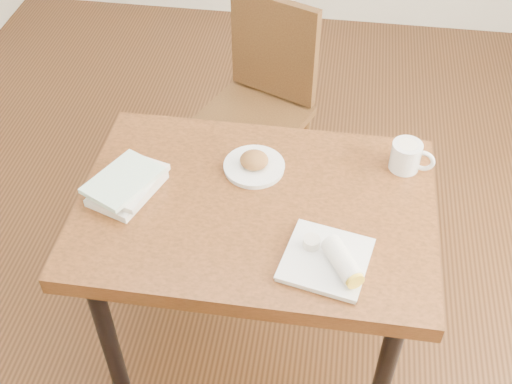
# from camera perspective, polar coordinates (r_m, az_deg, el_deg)

# --- Properties ---
(ground) EXTENTS (4.00, 5.00, 0.01)m
(ground) POSITION_cam_1_polar(r_m,az_deg,el_deg) (2.61, 0.00, -12.67)
(ground) COLOR #472814
(ground) RESTS_ON ground
(table) EXTENTS (1.12, 0.78, 0.75)m
(table) POSITION_cam_1_polar(r_m,az_deg,el_deg) (2.08, 0.00, -2.74)
(table) COLOR brown
(table) RESTS_ON ground
(chair_far) EXTENTS (0.55, 0.55, 0.95)m
(chair_far) POSITION_cam_1_polar(r_m,az_deg,el_deg) (2.78, 0.42, 8.52)
(chair_far) COLOR #4D3216
(chair_far) RESTS_ON ground
(plate_scone) EXTENTS (0.20, 0.20, 0.06)m
(plate_scone) POSITION_cam_1_polar(r_m,az_deg,el_deg) (2.11, -0.16, 2.49)
(plate_scone) COLOR white
(plate_scone) RESTS_ON table
(coffee_mug) EXTENTS (0.15, 0.10, 0.10)m
(coffee_mug) POSITION_cam_1_polar(r_m,az_deg,el_deg) (2.15, 13.29, 3.14)
(coffee_mug) COLOR white
(coffee_mug) RESTS_ON table
(plate_burrito) EXTENTS (0.28, 0.28, 0.08)m
(plate_burrito) POSITION_cam_1_polar(r_m,az_deg,el_deg) (1.84, 6.68, -6.01)
(plate_burrito) COLOR white
(plate_burrito) RESTS_ON table
(book_stack) EXTENTS (0.25, 0.28, 0.06)m
(book_stack) POSITION_cam_1_polar(r_m,az_deg,el_deg) (2.07, -11.37, 0.68)
(book_stack) COLOR white
(book_stack) RESTS_ON table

